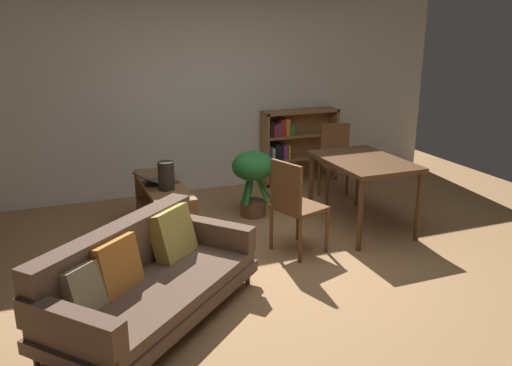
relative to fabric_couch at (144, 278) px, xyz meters
name	(u,v)px	position (x,y,z in m)	size (l,w,h in m)	color
ground_plane	(295,266)	(1.47, 0.38, -0.33)	(8.16, 8.16, 0.00)	#A87A4C
back_wall_panel	(209,90)	(1.47, 3.08, 1.02)	(6.80, 0.10, 2.70)	silver
fabric_couch	(144,278)	(0.00, 0.00, 0.00)	(1.93, 1.84, 0.72)	#56351E
media_console	(164,211)	(0.49, 1.57, -0.05)	(0.40, 1.29, 0.59)	brown
open_laptop	(158,180)	(0.45, 1.61, 0.29)	(0.47, 0.37, 0.12)	#333338
desk_speaker	(166,176)	(0.49, 1.34, 0.40)	(0.16, 0.16, 0.29)	#2D2823
potted_floor_plant	(253,173)	(1.60, 1.80, 0.19)	(0.49, 0.54, 0.79)	brown
dining_table	(363,167)	(2.58, 1.00, 0.37)	(0.80, 1.17, 0.79)	#56351E
dining_chair_near	(294,202)	(1.59, 0.66, 0.20)	(0.54, 0.56, 0.95)	brown
dining_chair_far	(337,158)	(2.83, 1.99, 0.21)	(0.52, 0.55, 0.97)	brown
bookshelf	(293,147)	(2.65, 2.91, 0.18)	(1.11, 0.28, 1.03)	olive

